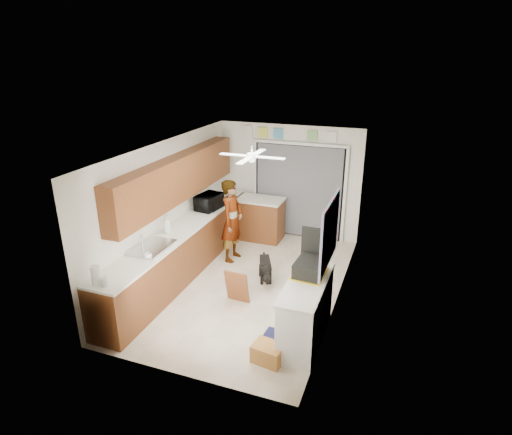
% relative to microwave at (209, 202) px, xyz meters
% --- Properties ---
extents(floor, '(5.00, 5.00, 0.00)m').
position_rel_microwave_xyz_m(floor, '(1.25, -1.03, -1.10)').
color(floor, beige).
rests_on(floor, ground).
extents(ceiling, '(5.00, 5.00, 0.00)m').
position_rel_microwave_xyz_m(ceiling, '(1.25, -1.03, 1.40)').
color(ceiling, white).
rests_on(ceiling, ground).
extents(wall_back, '(3.20, 0.00, 3.20)m').
position_rel_microwave_xyz_m(wall_back, '(1.25, 1.47, 0.15)').
color(wall_back, white).
rests_on(wall_back, ground).
extents(wall_front, '(3.20, 0.00, 3.20)m').
position_rel_microwave_xyz_m(wall_front, '(1.25, -3.53, 0.15)').
color(wall_front, white).
rests_on(wall_front, ground).
extents(wall_left, '(0.00, 5.00, 5.00)m').
position_rel_microwave_xyz_m(wall_left, '(-0.35, -1.03, 0.15)').
color(wall_left, white).
rests_on(wall_left, ground).
extents(wall_right, '(0.00, 5.00, 5.00)m').
position_rel_microwave_xyz_m(wall_right, '(2.85, -1.03, 0.15)').
color(wall_right, white).
rests_on(wall_right, ground).
extents(left_base_cabinets, '(0.60, 4.80, 0.90)m').
position_rel_microwave_xyz_m(left_base_cabinets, '(-0.05, -1.03, -0.65)').
color(left_base_cabinets, brown).
rests_on(left_base_cabinets, floor).
extents(left_countertop, '(0.62, 4.80, 0.04)m').
position_rel_microwave_xyz_m(left_countertop, '(-0.04, -1.03, -0.18)').
color(left_countertop, white).
rests_on(left_countertop, left_base_cabinets).
extents(upper_cabinets, '(0.32, 4.00, 0.80)m').
position_rel_microwave_xyz_m(upper_cabinets, '(-0.19, -0.83, 0.70)').
color(upper_cabinets, brown).
rests_on(upper_cabinets, wall_left).
extents(sink_basin, '(0.50, 0.76, 0.06)m').
position_rel_microwave_xyz_m(sink_basin, '(-0.04, -2.03, -0.14)').
color(sink_basin, silver).
rests_on(sink_basin, left_countertop).
extents(faucet, '(0.03, 0.03, 0.22)m').
position_rel_microwave_xyz_m(faucet, '(-0.23, -2.03, -0.05)').
color(faucet, silver).
rests_on(faucet, left_countertop).
extents(peninsula_base, '(1.00, 0.60, 0.90)m').
position_rel_microwave_xyz_m(peninsula_base, '(0.75, 0.97, -0.65)').
color(peninsula_base, brown).
rests_on(peninsula_base, floor).
extents(peninsula_top, '(1.04, 0.64, 0.04)m').
position_rel_microwave_xyz_m(peninsula_top, '(0.75, 0.97, -0.18)').
color(peninsula_top, white).
rests_on(peninsula_top, peninsula_base).
extents(back_opening_recess, '(2.00, 0.06, 2.10)m').
position_rel_microwave_xyz_m(back_opening_recess, '(1.50, 1.44, -0.05)').
color(back_opening_recess, black).
rests_on(back_opening_recess, wall_back).
extents(curtain_panel, '(1.90, 0.03, 2.05)m').
position_rel_microwave_xyz_m(curtain_panel, '(1.50, 1.40, -0.05)').
color(curtain_panel, slate).
rests_on(curtain_panel, wall_back).
extents(door_trim_left, '(0.06, 0.04, 2.10)m').
position_rel_microwave_xyz_m(door_trim_left, '(0.48, 1.41, -0.05)').
color(door_trim_left, white).
rests_on(door_trim_left, wall_back).
extents(door_trim_right, '(0.06, 0.04, 2.10)m').
position_rel_microwave_xyz_m(door_trim_right, '(2.52, 1.41, -0.05)').
color(door_trim_right, white).
rests_on(door_trim_right, wall_back).
extents(door_trim_head, '(2.10, 0.04, 0.06)m').
position_rel_microwave_xyz_m(door_trim_head, '(1.50, 1.41, 1.02)').
color(door_trim_head, white).
rests_on(door_trim_head, wall_back).
extents(header_frame_0, '(0.22, 0.02, 0.22)m').
position_rel_microwave_xyz_m(header_frame_0, '(0.65, 1.44, 1.20)').
color(header_frame_0, '#CEE04A').
rests_on(header_frame_0, wall_back).
extents(header_frame_1, '(0.22, 0.02, 0.22)m').
position_rel_microwave_xyz_m(header_frame_1, '(1.00, 1.44, 1.20)').
color(header_frame_1, '#4A9EC5').
rests_on(header_frame_1, wall_back).
extents(header_frame_3, '(0.22, 0.02, 0.22)m').
position_rel_microwave_xyz_m(header_frame_3, '(1.75, 1.44, 1.20)').
color(header_frame_3, '#7BB969').
rests_on(header_frame_3, wall_back).
extents(header_frame_4, '(0.22, 0.02, 0.22)m').
position_rel_microwave_xyz_m(header_frame_4, '(2.15, 1.44, 1.20)').
color(header_frame_4, white).
rests_on(header_frame_4, wall_back).
extents(route66_sign, '(0.22, 0.02, 0.26)m').
position_rel_microwave_xyz_m(route66_sign, '(0.30, 1.44, 1.20)').
color(route66_sign, silver).
rests_on(route66_sign, wall_back).
extents(right_counter_base, '(0.50, 1.40, 0.90)m').
position_rel_microwave_xyz_m(right_counter_base, '(2.60, -2.23, -0.65)').
color(right_counter_base, white).
rests_on(right_counter_base, floor).
extents(right_counter_top, '(0.54, 1.44, 0.04)m').
position_rel_microwave_xyz_m(right_counter_top, '(2.59, -2.23, -0.18)').
color(right_counter_top, white).
rests_on(right_counter_top, right_counter_base).
extents(abstract_painting, '(0.03, 1.15, 0.95)m').
position_rel_microwave_xyz_m(abstract_painting, '(2.83, -2.03, 0.55)').
color(abstract_painting, '#FF5DA0').
rests_on(abstract_painting, wall_right).
extents(ceiling_fan, '(1.14, 1.14, 0.24)m').
position_rel_microwave_xyz_m(ceiling_fan, '(1.25, -0.83, 1.22)').
color(ceiling_fan, white).
rests_on(ceiling_fan, ceiling).
extents(microwave, '(0.46, 0.61, 0.31)m').
position_rel_microwave_xyz_m(microwave, '(0.00, 0.00, 0.00)').
color(microwave, black).
rests_on(microwave, left_countertop).
extents(soap_bottle, '(0.17, 0.17, 0.34)m').
position_rel_microwave_xyz_m(soap_bottle, '(-0.17, -1.35, 0.01)').
color(soap_bottle, silver).
rests_on(soap_bottle, left_countertop).
extents(cup, '(0.16, 0.16, 0.09)m').
position_rel_microwave_xyz_m(cup, '(0.09, -2.35, -0.11)').
color(cup, white).
rests_on(cup, left_countertop).
extents(jar_b, '(0.11, 0.11, 0.13)m').
position_rel_microwave_xyz_m(jar_b, '(0.00, -3.28, -0.09)').
color(jar_b, silver).
rests_on(jar_b, left_countertop).
extents(paper_towel_roll, '(0.14, 0.14, 0.28)m').
position_rel_microwave_xyz_m(paper_towel_roll, '(-0.13, -3.28, -0.02)').
color(paper_towel_roll, white).
rests_on(paper_towel_roll, left_countertop).
extents(suitcase, '(0.41, 0.53, 0.22)m').
position_rel_microwave_xyz_m(suitcase, '(2.57, -1.98, -0.05)').
color(suitcase, black).
rests_on(suitcase, right_counter_top).
extents(suitcase_rim, '(0.47, 0.61, 0.02)m').
position_rel_microwave_xyz_m(suitcase_rim, '(2.57, -1.98, -0.16)').
color(suitcase_rim, yellow).
rests_on(suitcase_rim, suitcase).
extents(suitcase_lid, '(0.42, 0.06, 0.50)m').
position_rel_microwave_xyz_m(suitcase_lid, '(2.57, -1.69, 0.20)').
color(suitcase_lid, black).
rests_on(suitcase_lid, suitcase).
extents(cardboard_box, '(0.45, 0.36, 0.26)m').
position_rel_microwave_xyz_m(cardboard_box, '(2.25, -2.88, -0.97)').
color(cardboard_box, '#C0833C').
rests_on(cardboard_box, floor).
extents(navy_crate, '(0.34, 0.29, 0.20)m').
position_rel_microwave_xyz_m(navy_crate, '(2.25, -2.53, -1.00)').
color(navy_crate, '#161737').
rests_on(navy_crate, floor).
extents(cabinet_door_panel, '(0.41, 0.18, 0.59)m').
position_rel_microwave_xyz_m(cabinet_door_panel, '(1.29, -1.67, -0.80)').
color(cabinet_door_panel, brown).
rests_on(cabinet_door_panel, floor).
extents(man, '(0.43, 0.63, 1.67)m').
position_rel_microwave_xyz_m(man, '(0.58, -0.19, -0.26)').
color(man, white).
rests_on(man, floor).
extents(dog, '(0.48, 0.66, 0.48)m').
position_rel_microwave_xyz_m(dog, '(1.49, -0.79, -0.86)').
color(dog, black).
rests_on(dog, floor).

